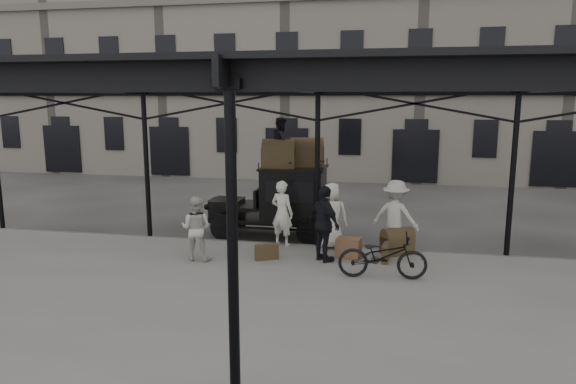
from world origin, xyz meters
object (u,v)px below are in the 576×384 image
at_px(taxi, 283,199).
at_px(bicycle, 383,256).
at_px(porter_official, 324,224).
at_px(steamer_trunk_platform, 397,243).
at_px(steamer_trunk_roof_near, 279,156).
at_px(porter_left, 282,213).

distance_m(taxi, bicycle, 4.66).
bearing_deg(porter_official, taxi, -12.07).
distance_m(bicycle, steamer_trunk_platform, 2.01).
bearing_deg(bicycle, steamer_trunk_platform, -14.41).
bearing_deg(steamer_trunk_roof_near, taxi, 67.16).
height_order(taxi, steamer_trunk_roof_near, steamer_trunk_roof_near).
xyz_separation_m(porter_official, bicycle, (1.45, -0.98, -0.44)).
bearing_deg(porter_official, bicycle, -167.36).
bearing_deg(porter_left, bicycle, 162.28).
bearing_deg(steamer_trunk_roof_near, steamer_trunk_platform, -25.46).
xyz_separation_m(porter_left, bicycle, (2.77, -2.17, -0.39)).
relative_size(steamer_trunk_roof_near, steamer_trunk_platform, 1.20).
relative_size(porter_left, porter_official, 0.95).
distance_m(porter_left, steamer_trunk_roof_near, 1.86).
distance_m(porter_left, porter_official, 1.78).
relative_size(taxi, porter_official, 1.90).
relative_size(porter_official, steamer_trunk_platform, 2.41).
distance_m(taxi, porter_official, 2.98).
distance_m(steamer_trunk_roof_near, steamer_trunk_platform, 4.24).
xyz_separation_m(porter_official, steamer_trunk_roof_near, (-1.63, 2.29, 1.42)).
height_order(porter_left, steamer_trunk_roof_near, steamer_trunk_roof_near).
relative_size(porter_left, steamer_trunk_platform, 2.29).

